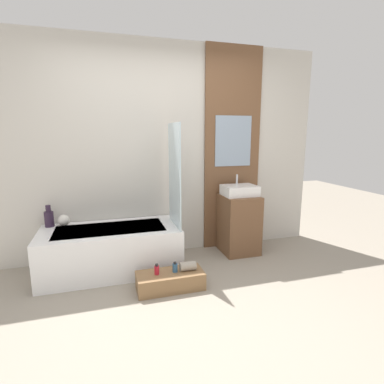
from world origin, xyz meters
name	(u,v)px	position (x,y,z in m)	size (l,w,h in m)	color
ground_plane	(198,322)	(0.00, 0.00, 0.00)	(12.00, 12.00, 0.00)	gray
wall_tiled_back	(159,151)	(0.00, 1.58, 1.30)	(4.20, 0.06, 2.60)	beige
wall_wood_accent	(232,150)	(0.96, 1.53, 1.31)	(0.76, 0.04, 2.60)	brown
bathtub	(111,249)	(-0.64, 1.17, 0.25)	(1.49, 0.72, 0.50)	white
glass_shower_screen	(175,175)	(0.08, 1.10, 1.07)	(0.01, 0.54, 1.14)	silver
wooden_step_bench	(170,281)	(-0.10, 0.59, 0.09)	(0.66, 0.29, 0.17)	olive
vanity_cabinet	(239,224)	(0.96, 1.28, 0.37)	(0.44, 0.47, 0.75)	brown
sink	(240,190)	(0.96, 1.28, 0.81)	(0.42, 0.32, 0.26)	white
vase_tall_dark	(49,218)	(-1.29, 1.43, 0.60)	(0.10, 0.10, 0.24)	#2D1E33
vase_round_light	(64,220)	(-1.14, 1.42, 0.56)	(0.13, 0.13, 0.13)	silver
bottle_soap_primary	(157,270)	(-0.23, 0.59, 0.22)	(0.05, 0.05, 0.11)	#B21928
bottle_soap_secondary	(175,268)	(-0.05, 0.59, 0.22)	(0.05, 0.05, 0.10)	#2D567A
towel_roll	(188,266)	(0.08, 0.59, 0.22)	(0.09, 0.09, 0.16)	gray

